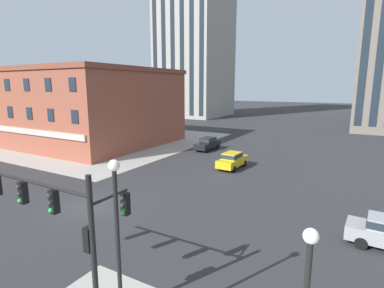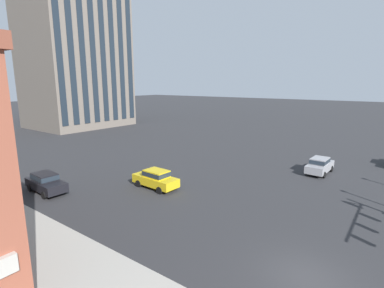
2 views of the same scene
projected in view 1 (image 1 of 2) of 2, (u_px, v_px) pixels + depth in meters
ground_plane at (92, 206)px, 21.60m from camera, size 320.00×320.00×0.00m
sidewalk_far_corner at (101, 140)px, 48.40m from camera, size 32.00×32.00×0.02m
traffic_signal_main at (65, 219)px, 11.22m from camera, size 7.08×2.09×5.59m
street_lamp_corner_near at (117, 235)px, 9.40m from camera, size 0.36×0.36×6.32m
car_main_southbound_far at (232, 160)px, 31.45m from camera, size 2.07×4.49×1.68m
car_cross_westbound at (208, 143)px, 40.53m from camera, size 2.07×4.49×1.68m
storefront_block_near_corner at (92, 106)px, 45.26m from camera, size 21.05×20.32×11.02m
residential_tower_skyline_left at (195, 22)px, 84.07m from camera, size 17.41×19.45×52.30m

